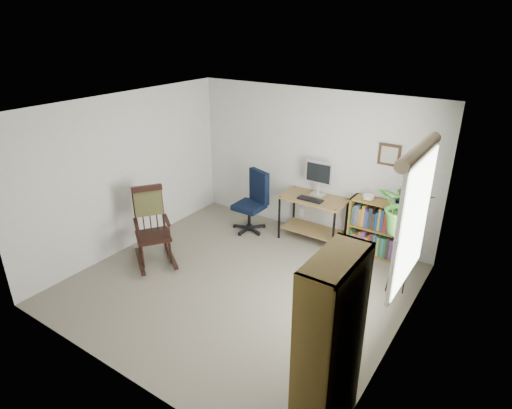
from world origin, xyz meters
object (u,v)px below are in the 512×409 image
Objects in this scene: office_chair at (249,202)px; tall_bookshelf at (329,348)px; desk at (312,219)px; rocking_chair at (152,226)px; low_bookshelf at (377,229)px.

tall_bookshelf is at bearing -25.78° from office_chair.
office_chair is at bearing -164.95° from desk.
office_chair is 1.73m from rocking_chair.
rocking_chair reaches higher than desk.
desk is 0.60× the size of tall_bookshelf.
rocking_chair is at bearing 161.07° from tall_bookshelf.
rocking_chair is 0.67× the size of tall_bookshelf.
low_bookshelf is at bearing 30.49° from office_chair.
rocking_chair reaches higher than low_bookshelf.
low_bookshelf is (2.66, 2.03, -0.14)m from rocking_chair.
tall_bookshelf is at bearing -78.02° from low_bookshelf.
rocking_chair is 3.35m from low_bookshelf.
tall_bookshelf is (0.67, -3.18, 0.42)m from low_bookshelf.
desk is 1.03m from low_bookshelf.
office_chair is 0.91× the size of rocking_chair.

